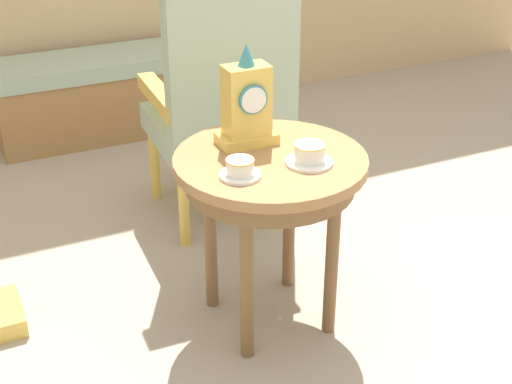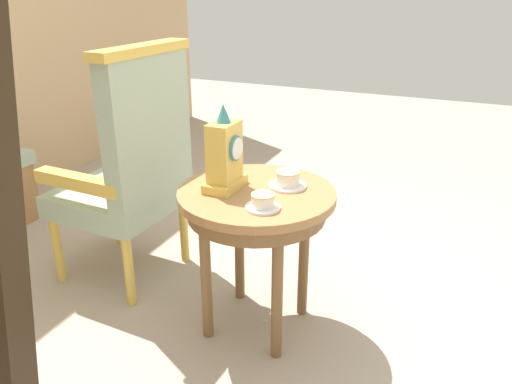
# 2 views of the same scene
# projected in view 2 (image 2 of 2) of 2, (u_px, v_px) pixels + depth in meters

# --- Properties ---
(ground_plane) EXTENTS (10.00, 10.00, 0.00)m
(ground_plane) POSITION_uv_depth(u_px,v_px,m) (275.00, 326.00, 2.20)
(ground_plane) COLOR tan
(side_table) EXTENTS (0.62, 0.62, 0.63)m
(side_table) POSITION_uv_depth(u_px,v_px,m) (257.00, 210.00, 2.00)
(side_table) COLOR #9E7042
(side_table) RESTS_ON ground
(teacup_left) EXTENTS (0.13, 0.13, 0.06)m
(teacup_left) POSITION_uv_depth(u_px,v_px,m) (263.00, 202.00, 1.81)
(teacup_left) COLOR white
(teacup_left) RESTS_ON side_table
(teacup_right) EXTENTS (0.15, 0.15, 0.07)m
(teacup_right) POSITION_uv_depth(u_px,v_px,m) (288.00, 180.00, 2.00)
(teacup_right) COLOR white
(teacup_right) RESTS_ON side_table
(mantel_clock) EXTENTS (0.19, 0.11, 0.34)m
(mantel_clock) POSITION_uv_depth(u_px,v_px,m) (225.00, 156.00, 1.94)
(mantel_clock) COLOR gold
(mantel_clock) RESTS_ON side_table
(armchair) EXTENTS (0.57, 0.55, 1.14)m
(armchair) POSITION_uv_depth(u_px,v_px,m) (131.00, 165.00, 2.35)
(armchair) COLOR #9EB299
(armchair) RESTS_ON ground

